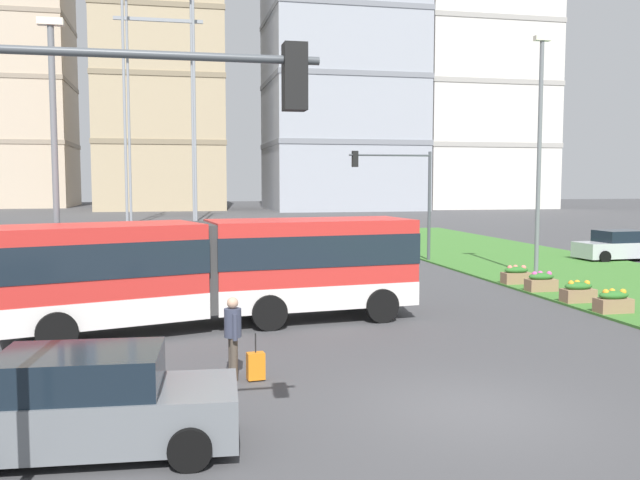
# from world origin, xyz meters

# --- Properties ---
(ground_plane) EXTENTS (260.00, 260.00, 0.00)m
(ground_plane) POSITION_xyz_m (0.00, 0.00, 0.00)
(ground_plane) COLOR #424244
(articulated_bus) EXTENTS (12.05, 4.83, 3.00)m
(articulated_bus) POSITION_xyz_m (-3.99, 8.27, 1.65)
(articulated_bus) COLOR red
(articulated_bus) RESTS_ON ground
(car_grey_wagon) EXTENTS (4.51, 2.27, 1.58)m
(car_grey_wagon) POSITION_xyz_m (-6.54, -0.58, 0.75)
(car_grey_wagon) COLOR slate
(car_grey_wagon) RESTS_ON ground
(car_silver_hatch) EXTENTS (4.50, 2.23, 1.58)m
(car_silver_hatch) POSITION_xyz_m (17.52, 20.28, 0.75)
(car_silver_hatch) COLOR #B7BABF
(car_silver_hatch) RESTS_ON ground
(pedestrian_crossing) EXTENTS (0.36, 0.58, 1.74)m
(pedestrian_crossing) POSITION_xyz_m (-4.06, 2.88, 1.00)
(pedestrian_crossing) COLOR #4C4238
(pedestrian_crossing) RESTS_ON ground
(rolling_suitcase) EXTENTS (0.38, 0.28, 0.97)m
(rolling_suitcase) POSITION_xyz_m (-3.61, 2.68, 0.31)
(rolling_suitcase) COLOR orange
(rolling_suitcase) RESTS_ON ground
(flower_planter_2) EXTENTS (1.10, 0.56, 0.74)m
(flower_planter_2) POSITION_xyz_m (8.08, 7.34, 0.43)
(flower_planter_2) COLOR #937051
(flower_planter_2) RESTS_ON grass_median
(flower_planter_3) EXTENTS (1.10, 0.56, 0.74)m
(flower_planter_3) POSITION_xyz_m (8.08, 9.22, 0.43)
(flower_planter_3) COLOR #937051
(flower_planter_3) RESTS_ON grass_median
(flower_planter_4) EXTENTS (1.10, 0.56, 0.74)m
(flower_planter_4) POSITION_xyz_m (8.08, 11.60, 0.43)
(flower_planter_4) COLOR #937051
(flower_planter_4) RESTS_ON grass_median
(flower_planter_5) EXTENTS (1.10, 0.56, 0.74)m
(flower_planter_5) POSITION_xyz_m (8.08, 13.49, 0.43)
(flower_planter_5) COLOR #937051
(flower_planter_5) RESTS_ON grass_median
(traffic_light_near_left) EXTENTS (4.10, 0.28, 5.80)m
(traffic_light_near_left) POSITION_xyz_m (-6.13, -3.00, 4.02)
(traffic_light_near_left) COLOR #474C51
(traffic_light_near_left) RESTS_ON ground
(traffic_light_far_right) EXTENTS (4.35, 0.28, 5.64)m
(traffic_light_far_right) POSITION_xyz_m (6.20, 22.00, 3.94)
(traffic_light_far_right) COLOR #474C51
(traffic_light_far_right) RESTS_ON ground
(streetlight_left) EXTENTS (0.70, 0.28, 8.70)m
(streetlight_left) POSITION_xyz_m (-8.50, 9.54, 4.79)
(streetlight_left) COLOR slate
(streetlight_left) RESTS_ON ground
(streetlight_median) EXTENTS (0.70, 0.28, 10.18)m
(streetlight_median) POSITION_xyz_m (9.98, 15.31, 5.54)
(streetlight_median) COLOR slate
(streetlight_median) RESTS_ON ground
(apartment_tower_west) EXTENTS (18.27, 18.42, 38.57)m
(apartment_tower_west) POSITION_xyz_m (-30.00, 107.50, 19.30)
(apartment_tower_west) COLOR #C6B299
(apartment_tower_west) RESTS_ON ground
(apartment_tower_westcentre) EXTENTS (18.05, 16.21, 36.41)m
(apartment_tower_westcentre) POSITION_xyz_m (-6.76, 92.41, 18.22)
(apartment_tower_westcentre) COLOR tan
(apartment_tower_westcentre) RESTS_ON ground
(apartment_tower_centre) EXTENTS (21.25, 18.61, 44.99)m
(apartment_tower_centre) POSITION_xyz_m (18.99, 86.53, 22.52)
(apartment_tower_centre) COLOR #9EA3AD
(apartment_tower_centre) RESTS_ON ground
(apartment_tower_eastcentre) EXTENTS (20.35, 18.42, 54.21)m
(apartment_tower_eastcentre) POSITION_xyz_m (41.07, 89.78, 27.13)
(apartment_tower_eastcentre) COLOR silver
(apartment_tower_eastcentre) RESTS_ON ground
(transmission_pylon) EXTENTS (9.00, 6.24, 28.67)m
(transmission_pylon) POSITION_xyz_m (-6.15, 54.36, 15.74)
(transmission_pylon) COLOR gray
(transmission_pylon) RESTS_ON ground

